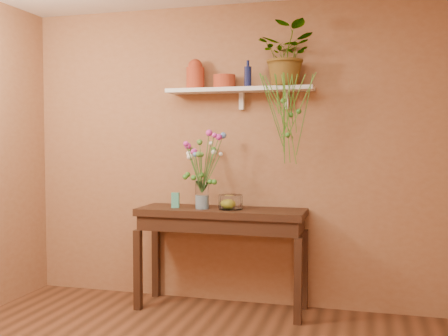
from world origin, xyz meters
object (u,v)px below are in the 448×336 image
object	(u,v)px
blue_bottle	(248,76)
glass_bowl	(231,203)
glass_vase	(202,197)
spider_plant	(288,55)
bouquet	(202,155)
sideboard	(221,223)
terracotta_jug	(195,75)

from	to	relation	value
blue_bottle	glass_bowl	bearing A→B (deg)	-133.76
blue_bottle	glass_vase	bearing A→B (deg)	-156.18
blue_bottle	glass_vase	xyz separation A→B (m)	(-0.37, -0.16, -1.04)
blue_bottle	spider_plant	bearing A→B (deg)	-1.48
glass_vase	bouquet	world-z (taller)	bouquet
bouquet	glass_vase	bearing A→B (deg)	-85.87
spider_plant	bouquet	distance (m)	1.12
sideboard	bouquet	bearing A→B (deg)	-166.19
sideboard	blue_bottle	world-z (taller)	blue_bottle
terracotta_jug	blue_bottle	xyz separation A→B (m)	(0.49, -0.04, -0.03)
blue_bottle	bouquet	size ratio (longest dim) A/B	0.43
sideboard	glass_vase	distance (m)	0.29
sideboard	blue_bottle	size ratio (longest dim) A/B	6.29
glass_vase	bouquet	size ratio (longest dim) A/B	0.45
spider_plant	glass_vase	xyz separation A→B (m)	(-0.71, -0.15, -1.21)
terracotta_jug	bouquet	world-z (taller)	terracotta_jug
sideboard	bouquet	size ratio (longest dim) A/B	2.69
glass_bowl	sideboard	bearing A→B (deg)	168.62
spider_plant	bouquet	size ratio (longest dim) A/B	0.97
bouquet	glass_bowl	world-z (taller)	bouquet
bouquet	glass_bowl	xyz separation A→B (m)	(0.25, 0.02, -0.41)
sideboard	glass_vase	xyz separation A→B (m)	(-0.16, -0.05, 0.23)
glass_vase	bouquet	xyz separation A→B (m)	(-0.00, 0.01, 0.36)
blue_bottle	spider_plant	size ratio (longest dim) A/B	0.44
spider_plant	glass_bowl	xyz separation A→B (m)	(-0.47, -0.12, -1.26)
bouquet	sideboard	bearing A→B (deg)	13.81
sideboard	spider_plant	distance (m)	1.55
terracotta_jug	spider_plant	bearing A→B (deg)	-3.21
sideboard	glass_bowl	xyz separation A→B (m)	(0.09, -0.02, 0.19)
terracotta_jug	blue_bottle	world-z (taller)	terracotta_jug
glass_vase	bouquet	distance (m)	0.36
terracotta_jug	bouquet	distance (m)	0.75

